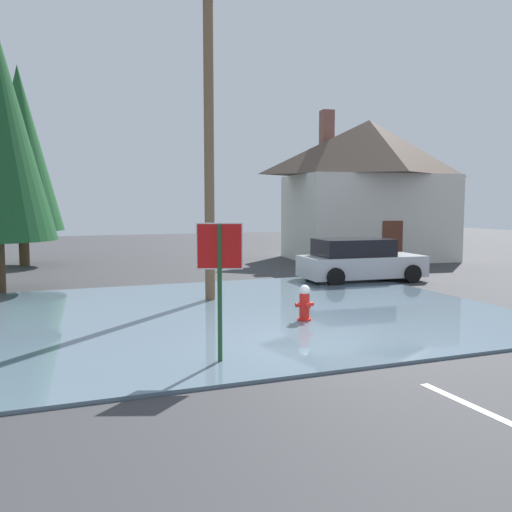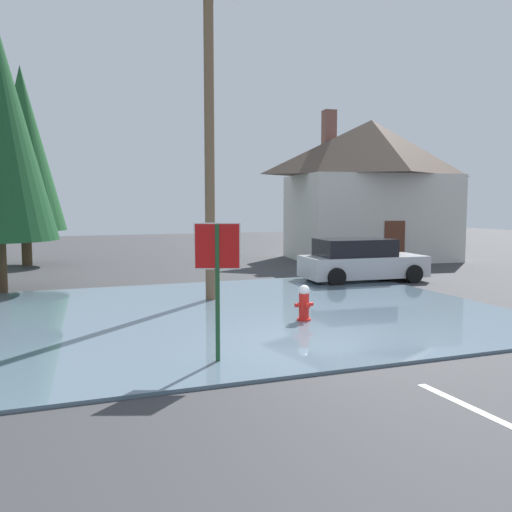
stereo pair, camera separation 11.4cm
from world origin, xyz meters
The scene contains 9 objects.
ground_plane centered at (0.00, 0.00, -0.05)m, with size 80.00×80.00×0.10m, color #38383A.
flood_puddle centered at (-0.86, 3.46, 0.03)m, with size 13.69×10.58×0.06m, color slate.
lane_stop_bar centered at (0.55, -1.27, 0.00)m, with size 3.40×0.30×0.01m, color silver.
stop_sign_near centered at (-2.46, -0.64, 1.77)m, with size 0.76×0.29×2.46m.
fire_hydrant centered at (0.39, 1.85, 0.44)m, with size 0.45×0.39×0.90m.
utility_pole centered at (-0.87, 5.33, 4.71)m, with size 1.60×0.28×9.06m.
house centered at (9.85, 14.06, 3.56)m, with size 8.59×6.44×7.39m.
parked_car centered at (5.28, 7.36, 0.74)m, with size 4.48×2.29×1.53m.
pine_tree_tall_left centered at (-6.07, 17.07, 5.18)m, with size 3.52×3.52×8.80m.
Camera 1 is at (-5.24, -9.56, 2.79)m, focal length 38.63 mm.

